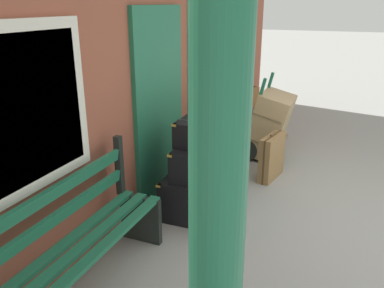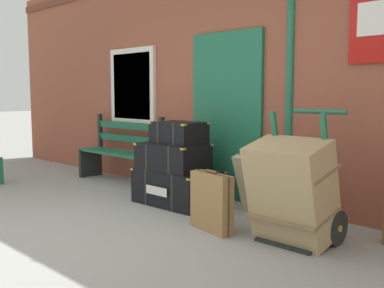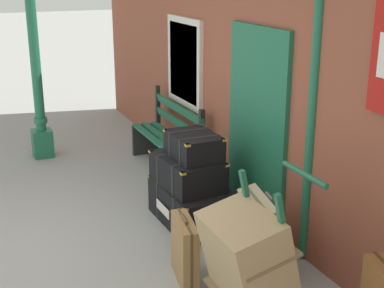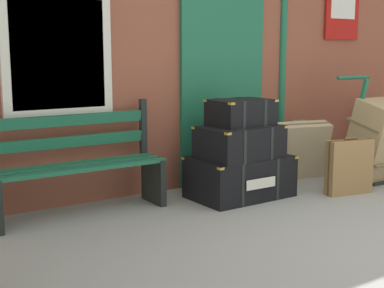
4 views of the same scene
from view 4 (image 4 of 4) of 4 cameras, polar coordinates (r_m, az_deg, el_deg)
The scene contains 9 objects.
brick_facade at distance 6.11m, azimuth 1.35°, elevation 10.89°, with size 10.40×0.35×3.20m.
platform_bench at distance 5.02m, azimuth -12.04°, elevation -2.29°, with size 1.60×0.43×1.01m.
steamer_trunk_base at distance 5.55m, azimuth 5.08°, elevation -3.46°, with size 1.02×0.68×0.43m.
steamer_trunk_middle at distance 5.42m, azimuth 5.07°, elevation 0.22°, with size 0.85×0.61×0.33m.
steamer_trunk_top at distance 5.45m, azimuth 5.17°, elevation 3.35°, with size 0.62×0.46×0.27m.
porters_trolley at distance 6.68m, azimuth 18.06°, elevation -1.13°, with size 0.71×0.63×1.19m.
large_brown_trunk at distance 6.54m, azimuth 19.35°, elevation 0.44°, with size 0.70×0.64×0.96m.
suitcase_olive at distance 6.40m, azimuth 11.33°, elevation -0.63°, with size 0.71×0.49×0.69m.
suitcase_umber at distance 5.86m, azimuth 16.26°, elevation -2.35°, with size 0.53×0.23×0.61m.
Camera 4 is at (-3.49, -2.43, 1.46)m, focal length 50.53 mm.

